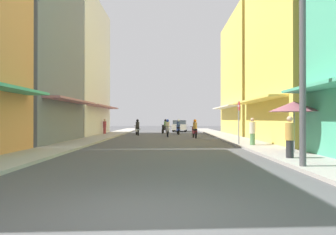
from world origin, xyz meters
The scene contains 19 objects.
ground_plane centered at (0.00, 18.64, 0.00)m, with size 99.62×99.62×0.00m, color #4C4C4F.
sidewalk_left centered at (-5.39, 18.64, 0.06)m, with size 2.19×53.28×0.12m, color #ADA89E.
sidewalk_right centered at (5.39, 18.64, 0.06)m, with size 2.19×53.28×0.12m, color #9E9991.
building_left_mid centered at (-9.48, 15.55, 6.53)m, with size 7.05×8.71×13.06m.
building_left_far centered at (-9.48, 25.61, 6.57)m, with size 7.05×10.76×13.15m.
building_right_mid centered at (9.48, 15.29, 7.24)m, with size 7.05×9.84×14.50m.
building_right_far centered at (9.48, 26.62, 5.93)m, with size 7.05×10.97×11.87m.
motorbike_maroon centered at (2.50, 21.15, 0.70)m, with size 0.55×1.81×1.58m.
motorbike_white centered at (-2.76, 25.51, 0.70)m, with size 0.65×1.78×1.58m.
motorbike_black centered at (-0.13, 29.96, 0.70)m, with size 0.76×1.74×1.58m.
motorbike_blue centered at (1.29, 26.97, 0.70)m, with size 0.55×1.81×1.58m.
motorbike_silver centered at (0.22, 22.84, 0.70)m, with size 0.55×1.81×1.58m.
parked_car centered at (1.71, 34.91, 0.74)m, with size 2.16×4.25×1.45m.
pedestrian_far centered at (-6.17, 26.49, 0.81)m, with size 0.34×0.34×1.62m.
pedestrian_crossing centered at (4.93, 6.74, 0.85)m, with size 0.34×0.34×1.69m.
pedestrian_midway centered at (5.09, 12.63, 0.83)m, with size 0.34×0.34×1.66m.
vendor_umbrella centered at (5.82, 8.53, 2.13)m, with size 2.18×2.18×2.36m.
utility_pole centered at (4.55, 4.68, 3.99)m, with size 0.20×1.20×7.82m.
street_sign_no_entry centered at (4.45, 13.21, 1.72)m, with size 0.07×0.60×2.65m.
Camera 1 is at (0.41, -5.05, 1.57)m, focal length 33.44 mm.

